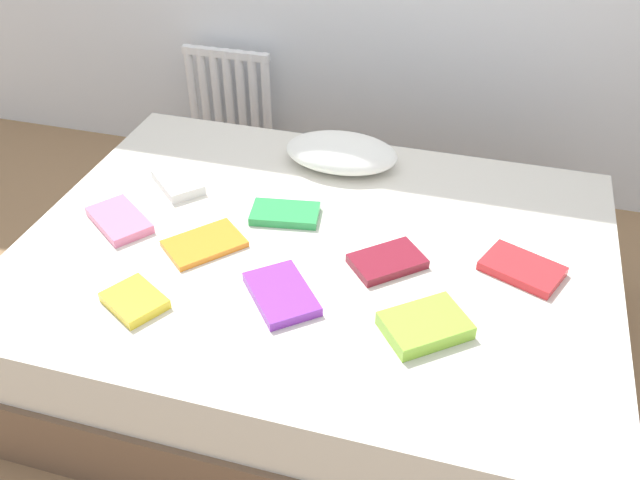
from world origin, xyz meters
The scene contains 13 objects.
ground_plane centered at (0.00, 0.00, 0.00)m, with size 8.00×8.00×0.00m, color #93704C.
bed centered at (0.00, 0.00, 0.25)m, with size 2.00×1.50×0.50m.
radiator centered at (-0.81, 1.20, 0.36)m, with size 0.45×0.04×0.55m.
pillow centered at (-0.05, 0.52, 0.56)m, with size 0.44×0.28×0.12m, color white.
textbook_lime centered at (0.41, -0.31, 0.52)m, with size 0.23×0.17×0.05m, color #8CC638.
textbook_orange centered at (-0.35, -0.11, 0.51)m, with size 0.25×0.17×0.02m, color orange.
textbook_green centered at (-0.15, 0.12, 0.51)m, with size 0.24×0.14×0.03m, color green.
textbook_maroon centered at (0.25, -0.04, 0.52)m, with size 0.23×0.15×0.03m, color maroon.
textbook_purple centered at (-0.03, -0.29, 0.52)m, with size 0.25×0.17×0.03m, color purple.
textbook_yellow centered at (-0.44, -0.44, 0.52)m, with size 0.18×0.14×0.03m, color yellow.
textbook_white centered at (-0.60, 0.20, 0.52)m, with size 0.22×0.13×0.04m, color white.
textbook_red centered at (0.67, 0.04, 0.52)m, with size 0.24×0.16×0.03m, color red.
textbook_pink centered at (-0.69, -0.08, 0.52)m, with size 0.25×0.15×0.03m, color pink.
Camera 1 is at (0.50, -1.72, 1.88)m, focal length 37.76 mm.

